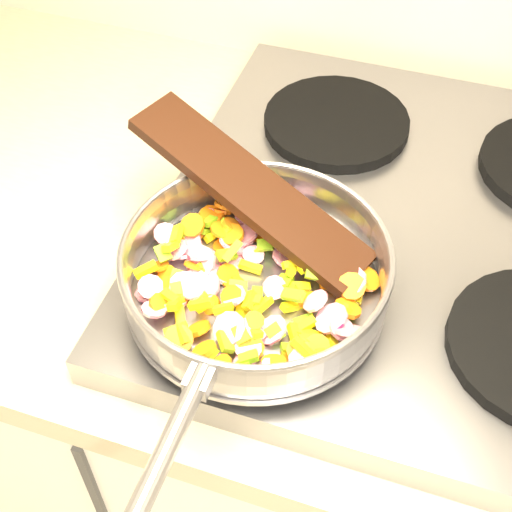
% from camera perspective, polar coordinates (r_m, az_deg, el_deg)
% --- Properties ---
extents(cooktop, '(0.60, 0.60, 0.04)m').
position_cam_1_polar(cooktop, '(0.86, 13.05, 1.62)').
color(cooktop, '#939399').
rests_on(cooktop, counter_top).
extents(grate_fl, '(0.19, 0.19, 0.02)m').
position_cam_1_polar(grate_fl, '(0.76, 1.24, -1.74)').
color(grate_fl, black).
rests_on(grate_fl, cooktop).
extents(grate_bl, '(0.19, 0.19, 0.02)m').
position_cam_1_polar(grate_bl, '(0.95, 6.45, 10.58)').
color(grate_bl, black).
rests_on(grate_bl, cooktop).
extents(saute_pan, '(0.31, 0.48, 0.06)m').
position_cam_1_polar(saute_pan, '(0.71, -0.07, -1.31)').
color(saute_pan, '#9E9EA5').
rests_on(saute_pan, grate_fl).
extents(vegetable_heap, '(0.25, 0.25, 0.05)m').
position_cam_1_polar(vegetable_heap, '(0.72, -0.43, -1.64)').
color(vegetable_heap, '#BF1248').
rests_on(vegetable_heap, saute_pan).
extents(wooden_spatula, '(0.29, 0.16, 0.09)m').
position_cam_1_polar(wooden_spatula, '(0.75, -0.47, 5.34)').
color(wooden_spatula, black).
rests_on(wooden_spatula, saute_pan).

